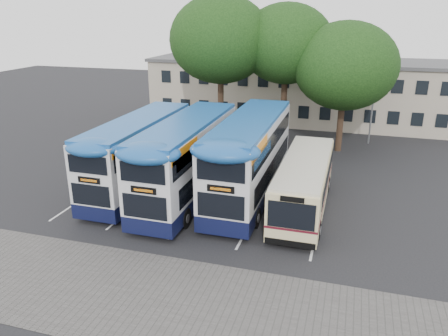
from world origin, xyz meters
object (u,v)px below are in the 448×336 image
tree_mid (286,44)px  bus_dd_mid (188,156)px  tree_right (346,66)px  bus_dd_left (139,151)px  tree_left (221,40)px  bus_dd_right (250,154)px  bus_single (304,181)px  lamp_post (375,84)px

tree_mid → bus_dd_mid: (-3.45, -13.51, -5.60)m
tree_right → bus_dd_left: bearing=-134.1°
tree_left → tree_mid: (5.16, 1.32, -0.32)m
tree_right → bus_dd_right: size_ratio=0.86×
bus_single → lamp_post: bearing=75.7°
lamp_post → bus_dd_left: bearing=-133.4°
tree_left → bus_dd_right: bearing=-64.7°
tree_right → bus_dd_mid: (-8.24, -12.40, -4.13)m
tree_left → bus_dd_mid: size_ratio=1.05×
tree_left → tree_mid: tree_left is taller
tree_left → bus_single: bearing=-54.0°
bus_dd_mid → bus_single: (6.86, 0.40, -0.94)m
tree_left → bus_dd_mid: (1.71, -12.19, -5.92)m
lamp_post → bus_single: lamp_post is taller
tree_right → bus_dd_left: tree_right is taller
tree_left → tree_mid: size_ratio=1.06×
bus_dd_right → lamp_post: bearing=63.0°
tree_right → bus_dd_right: tree_right is taller
tree_left → bus_dd_left: 13.34m
tree_mid → bus_dd_right: bearing=-89.8°
tree_left → lamp_post: bearing=13.8°
bus_dd_left → lamp_post: bearing=46.6°
tree_left → bus_dd_mid: tree_left is taller
bus_dd_left → bus_dd_right: bearing=6.4°
tree_mid → tree_right: (4.79, -1.11, -1.47)m
lamp_post → bus_dd_mid: size_ratio=0.79×
lamp_post → tree_right: (-2.41, -2.83, 1.68)m
tree_left → bus_dd_left: (-1.67, -11.78, -6.04)m
bus_dd_mid → bus_single: bus_dd_mid is taller
bus_dd_left → bus_dd_mid: (3.38, -0.41, 0.12)m
tree_left → tree_right: size_ratio=1.19×
tree_left → bus_dd_right: (5.21, -11.01, -5.85)m
tree_right → tree_left: bearing=-178.8°
tree_mid → bus_dd_right: size_ratio=0.97×
tree_left → bus_single: (8.57, -11.79, -6.86)m
tree_left → bus_dd_mid: bearing=-82.0°
bus_dd_left → bus_dd_right: bus_dd_right is taller
bus_dd_mid → bus_single: 6.94m
bus_dd_right → bus_single: bus_dd_right is taller
tree_mid → bus_dd_right: (0.05, -12.33, -5.53)m
lamp_post → bus_single: bearing=-104.3°
lamp_post → tree_mid: bearing=-166.6°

